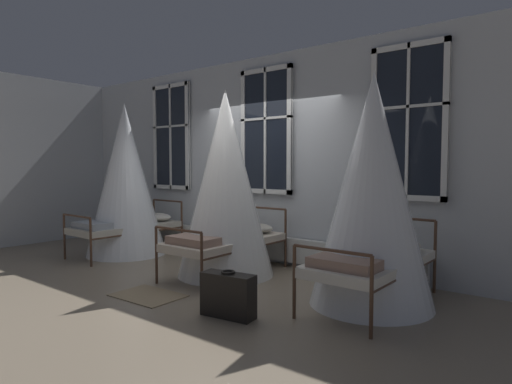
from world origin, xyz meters
name	(u,v)px	position (x,y,z in m)	size (l,w,h in m)	color
ground	(215,277)	(0.00, 0.00, 0.00)	(18.85, 18.85, 0.00)	gray
back_wall_with_windows	(270,160)	(0.00, 1.28, 1.61)	(9.14, 0.10, 3.22)	silver
window_bank	(265,189)	(0.00, 1.16, 1.16)	(5.36, 0.10, 2.95)	black
cot_first	(126,182)	(-2.24, 0.18, 1.24)	(1.33, 1.83, 2.56)	#4C3323
cot_second	(226,186)	(0.05, 0.18, 1.24)	(1.33, 1.82, 2.56)	#4C3323
cot_third	(372,193)	(2.17, 0.18, 1.22)	(1.33, 1.82, 2.52)	#4C3323
rug_second	(148,295)	(0.00, -1.12, 0.01)	(0.80, 0.56, 0.01)	#8E7A5B
suitcase_dark	(228,295)	(1.20, -1.07, 0.22)	(0.58, 0.28, 0.47)	black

